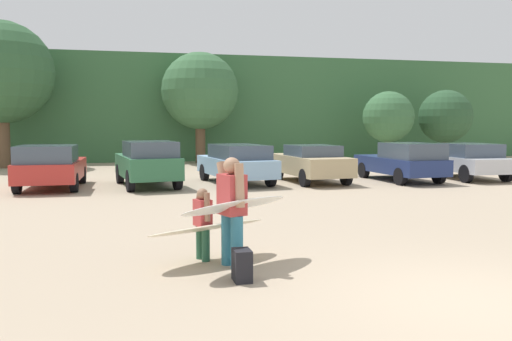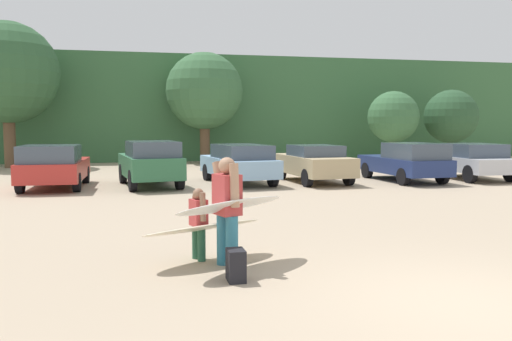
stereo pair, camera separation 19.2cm
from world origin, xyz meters
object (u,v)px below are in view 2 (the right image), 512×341
(parked_car_red, at_px, (54,166))
(person_adult, at_px, (227,205))
(parked_car_silver, at_px, (471,160))
(parked_car_navy, at_px, (406,161))
(surfboard_white, at_px, (232,206))
(parked_car_forest_green, at_px, (150,163))
(surfboard_cream, at_px, (204,228))
(backpack_dropped, at_px, (236,265))
(parked_car_tan, at_px, (314,163))
(parked_car_sky_blue, at_px, (239,163))
(person_child, at_px, (199,220))

(parked_car_red, bearing_deg, person_adult, -158.69)
(parked_car_silver, height_order, person_adult, person_adult)
(parked_car_navy, xyz_separation_m, surfboard_white, (-8.61, -10.39, 0.18))
(parked_car_forest_green, height_order, parked_car_silver, parked_car_forest_green)
(parked_car_navy, bearing_deg, surfboard_cream, 135.18)
(parked_car_silver, bearing_deg, parked_car_forest_green, 89.88)
(surfboard_white, height_order, backpack_dropped, surfboard_white)
(parked_car_tan, bearing_deg, surfboard_white, 150.87)
(parked_car_red, relative_size, parked_car_sky_blue, 0.90)
(backpack_dropped, bearing_deg, parked_car_red, 108.73)
(parked_car_forest_green, height_order, parked_car_sky_blue, parked_car_forest_green)
(surfboard_cream, bearing_deg, parked_car_navy, -156.94)
(parked_car_sky_blue, bearing_deg, person_child, 157.52)
(parked_car_sky_blue, height_order, person_adult, person_adult)
(parked_car_navy, relative_size, person_child, 3.63)
(parked_car_navy, height_order, person_child, parked_car_navy)
(parked_car_navy, xyz_separation_m, surfboard_cream, (-8.99, -9.98, -0.22))
(surfboard_white, distance_m, backpack_dropped, 1.05)
(parked_car_navy, distance_m, person_child, 13.39)
(person_child, height_order, backpack_dropped, person_child)
(parked_car_silver, bearing_deg, person_adult, 133.66)
(parked_car_red, height_order, parked_car_forest_green, parked_car_forest_green)
(parked_car_forest_green, relative_size, parked_car_sky_blue, 0.93)
(parked_car_navy, bearing_deg, parked_car_red, 84.31)
(parked_car_forest_green, bearing_deg, parked_car_navy, -100.64)
(person_adult, bearing_deg, parked_car_forest_green, -104.79)
(parked_car_forest_green, distance_m, surfboard_white, 10.92)
(parked_car_silver, distance_m, surfboard_white, 15.64)
(person_adult, bearing_deg, parked_car_tan, -134.48)
(parked_car_tan, relative_size, person_child, 3.55)
(surfboard_white, distance_m, surfboard_cream, 0.68)
(parked_car_forest_green, relative_size, parked_car_navy, 0.98)
(backpack_dropped, bearing_deg, parked_car_tan, 66.06)
(parked_car_navy, distance_m, backpack_dropped, 14.15)
(parked_car_tan, height_order, surfboard_white, parked_car_tan)
(parked_car_red, xyz_separation_m, parked_car_forest_green, (3.19, -0.14, 0.08))
(parked_car_sky_blue, bearing_deg, parked_car_silver, -101.25)
(parked_car_sky_blue, relative_size, surfboard_cream, 2.04)
(person_adult, bearing_deg, surfboard_cream, -69.99)
(parked_car_tan, bearing_deg, parked_car_sky_blue, 82.37)
(parked_car_forest_green, relative_size, surfboard_cream, 1.90)
(surfboard_cream, bearing_deg, surfboard_white, 107.87)
(person_child, bearing_deg, parked_car_tan, -137.20)
(parked_car_silver, bearing_deg, backpack_dropped, 135.67)
(parked_car_silver, distance_m, person_child, 15.62)
(person_child, xyz_separation_m, backpack_dropped, (0.36, -1.29, -0.43))
(parked_car_tan, relative_size, backpack_dropped, 9.19)
(parked_car_sky_blue, xyz_separation_m, parked_car_silver, (9.21, -0.54, -0.03))
(parked_car_red, bearing_deg, parked_car_forest_green, -91.17)
(parked_car_tan, relative_size, person_adult, 2.45)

